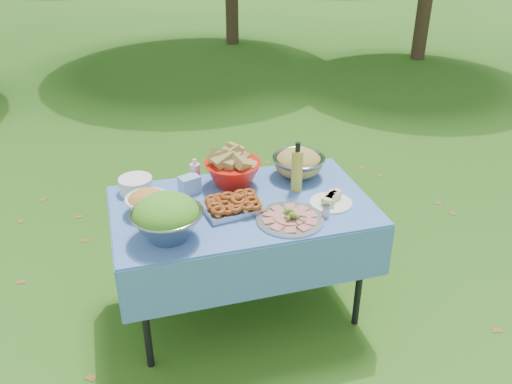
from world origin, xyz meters
TOP-DOWN VIEW (x-y plane):
  - ground at (0.00, 0.00)m, footprint 80.00×80.00m
  - picnic_table at (0.00, 0.00)m, footprint 1.46×0.86m
  - salad_bowl at (-0.45, -0.22)m, footprint 0.46×0.46m
  - pasta_bowl_white at (-0.52, 0.06)m, footprint 0.31×0.31m
  - plate_stack at (-0.56, 0.32)m, footprint 0.25×0.25m
  - wipes_box at (-0.26, 0.22)m, footprint 0.14×0.12m
  - sanitizer_bottle at (-0.21, 0.30)m, footprint 0.08×0.08m
  - bread_bowl at (0.01, 0.25)m, footprint 0.44×0.44m
  - pasta_bowl_steel at (0.43, 0.26)m, footprint 0.32×0.32m
  - fried_tray at (-0.06, -0.05)m, footprint 0.35×0.27m
  - charcuterie_platter at (0.20, -0.24)m, footprint 0.46×0.46m
  - oil_bottle at (0.35, 0.08)m, footprint 0.09×0.09m
  - cheese_plate at (0.49, -0.13)m, footprint 0.27×0.27m
  - shaker at (0.41, -0.25)m, footprint 0.05×0.05m

SIDE VIEW (x-z plane):
  - ground at x=0.00m, z-range 0.00..0.00m
  - picnic_table at x=0.00m, z-range 0.00..0.76m
  - cheese_plate at x=0.49m, z-range 0.76..0.83m
  - shaker at x=0.41m, z-range 0.76..0.83m
  - fried_tray at x=-0.06m, z-range 0.76..0.84m
  - charcuterie_platter at x=0.20m, z-range 0.76..0.84m
  - plate_stack at x=-0.56m, z-range 0.76..0.85m
  - wipes_box at x=-0.26m, z-range 0.76..0.87m
  - pasta_bowl_white at x=-0.52m, z-range 0.76..0.89m
  - pasta_bowl_steel at x=0.43m, z-range 0.76..0.93m
  - sanitizer_bottle at x=-0.21m, z-range 0.76..0.93m
  - bread_bowl at x=0.01m, z-range 0.76..0.99m
  - salad_bowl at x=-0.45m, z-range 0.76..1.00m
  - oil_bottle at x=0.35m, z-range 0.76..1.07m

